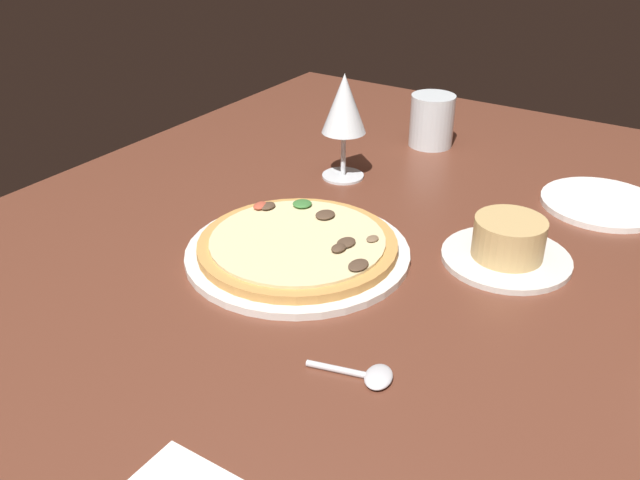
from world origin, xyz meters
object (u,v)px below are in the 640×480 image
wine_glass_near (344,107)px  water_glass (432,124)px  side_plate (602,203)px  spoon (369,375)px  ramekin_on_saucer (508,245)px  pizza_main (298,248)px

wine_glass_near → water_glass: wine_glass_near is taller
water_glass → side_plate: (9.38, 32.60, -3.62)cm
water_glass → spoon: (62.87, 22.46, -3.61)cm
wine_glass_near → spoon: bearing=34.2°
ramekin_on_saucer → wine_glass_near: size_ratio=0.97×
wine_glass_near → spoon: 51.61cm
water_glass → spoon: 66.86cm
pizza_main → wine_glass_near: size_ratio=1.71×
water_glass → spoon: size_ratio=1.00×
ramekin_on_saucer → water_glass: water_glass is taller
pizza_main → side_plate: bearing=141.0°
wine_glass_near → water_glass: size_ratio=1.85×
wine_glass_near → pizza_main: bearing=18.4°
pizza_main → ramekin_on_saucer: 27.08cm
side_plate → spoon: (53.49, -10.14, 0.01)cm
pizza_main → spoon: (16.36, 19.88, -0.75)cm
ramekin_on_saucer → water_glass: bearing=-141.7°
pizza_main → spoon: bearing=50.6°
ramekin_on_saucer → side_plate: (-23.56, 6.62, -1.92)cm
ramekin_on_saucer → side_plate: size_ratio=0.93×
ramekin_on_saucer → water_glass: (-32.93, -25.97, 1.70)cm
wine_glass_near → spoon: (41.65, 28.28, -11.36)cm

